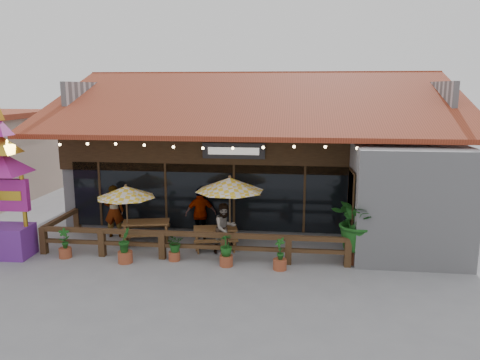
# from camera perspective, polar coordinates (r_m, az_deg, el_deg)

# --- Properties ---
(ground) EXTENTS (100.00, 100.00, 0.00)m
(ground) POSITION_cam_1_polar(r_m,az_deg,el_deg) (15.36, 0.24, -9.28)
(ground) COLOR gray
(ground) RESTS_ON ground
(restaurant_building) EXTENTS (15.50, 14.73, 6.09)m
(restaurant_building) POSITION_cam_1_polar(r_m,az_deg,el_deg) (21.19, 2.98, 2.58)
(restaurant_building) COLOR #B1B1B6
(restaurant_building) RESTS_ON ground
(patio_railing) EXTENTS (10.00, 2.60, 0.92)m
(patio_railing) POSITION_cam_1_polar(r_m,az_deg,el_deg) (15.31, -8.34, -7.03)
(patio_railing) COLOR #4E351C
(patio_railing) RESTS_ON ground
(umbrella_left) EXTENTS (2.09, 2.09, 2.15)m
(umbrella_left) POSITION_cam_1_polar(r_m,az_deg,el_deg) (16.38, -13.74, -1.44)
(umbrella_left) COLOR brown
(umbrella_left) RESTS_ON ground
(umbrella_right) EXTENTS (2.96, 2.96, 2.50)m
(umbrella_right) POSITION_cam_1_polar(r_m,az_deg,el_deg) (15.68, -1.26, -0.56)
(umbrella_right) COLOR brown
(umbrella_right) RESTS_ON ground
(picnic_table_left) EXTENTS (1.87, 1.71, 0.77)m
(picnic_table_left) POSITION_cam_1_polar(r_m,az_deg,el_deg) (16.84, -11.34, -5.78)
(picnic_table_left) COLOR brown
(picnic_table_left) RESTS_ON ground
(picnic_table_right) EXTENTS (1.70, 1.55, 0.70)m
(picnic_table_right) POSITION_cam_1_polar(r_m,az_deg,el_deg) (16.02, -3.03, -6.62)
(picnic_table_right) COLOR brown
(picnic_table_right) RESTS_ON ground
(thai_sign_tower) EXTENTS (2.12, 2.12, 5.53)m
(thai_sign_tower) POSITION_cam_1_polar(r_m,az_deg,el_deg) (16.38, -26.99, 1.38)
(thai_sign_tower) COLOR #66278F
(thai_sign_tower) RESTS_ON ground
(tropical_plant) EXTENTS (2.16, 2.22, 2.33)m
(tropical_plant) POSITION_cam_1_polar(r_m,az_deg,el_deg) (14.87, 14.17, -4.92)
(tropical_plant) COLOR brown
(tropical_plant) RESTS_ON ground
(diner_a) EXTENTS (0.77, 0.56, 1.93)m
(diner_a) POSITION_cam_1_polar(r_m,az_deg,el_deg) (17.62, -15.11, -3.68)
(diner_a) COLOR #372411
(diner_a) RESTS_ON ground
(diner_b) EXTENTS (1.03, 1.00, 1.67)m
(diner_b) POSITION_cam_1_polar(r_m,az_deg,el_deg) (15.48, -1.87, -5.86)
(diner_b) COLOR #372411
(diner_b) RESTS_ON ground
(diner_c) EXTENTS (1.18, 0.70, 1.87)m
(diner_c) POSITION_cam_1_polar(r_m,az_deg,el_deg) (16.84, -4.81, -4.11)
(diner_c) COLOR #372411
(diner_c) RESTS_ON ground
(planter_a) EXTENTS (0.41, 0.40, 0.97)m
(planter_a) POSITION_cam_1_polar(r_m,az_deg,el_deg) (16.13, -20.57, -7.46)
(planter_a) COLOR brown
(planter_a) RESTS_ON ground
(planter_b) EXTENTS (0.45, 0.45, 1.11)m
(planter_b) POSITION_cam_1_polar(r_m,az_deg,el_deg) (15.10, -13.86, -7.97)
(planter_b) COLOR brown
(planter_b) RESTS_ON ground
(planter_c) EXTENTS (0.71, 0.69, 0.89)m
(planter_c) POSITION_cam_1_polar(r_m,az_deg,el_deg) (14.99, -8.05, -7.89)
(planter_c) COLOR brown
(planter_c) RESTS_ON ground
(planter_d) EXTENTS (0.53, 0.53, 1.01)m
(planter_d) POSITION_cam_1_polar(r_m,az_deg,el_deg) (14.42, -1.69, -8.61)
(planter_d) COLOR brown
(planter_d) RESTS_ON ground
(planter_e) EXTENTS (0.41, 0.42, 0.99)m
(planter_e) POSITION_cam_1_polar(r_m,az_deg,el_deg) (14.21, 4.90, -9.25)
(planter_e) COLOR brown
(planter_e) RESTS_ON ground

